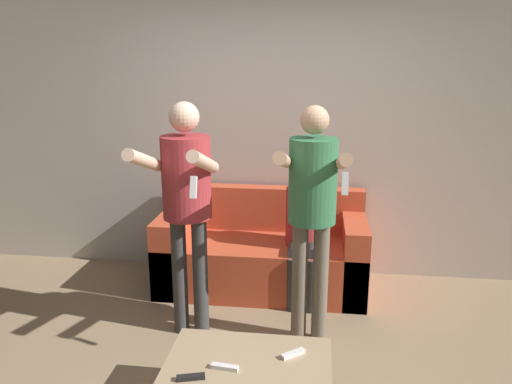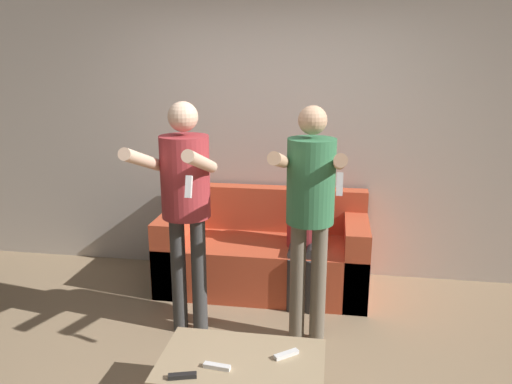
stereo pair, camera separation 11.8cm
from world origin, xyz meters
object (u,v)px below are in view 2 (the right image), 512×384
at_px(person_seated, 306,225).
at_px(remote_near, 182,376).
at_px(coffee_table, 242,365).
at_px(remote_mid, 217,366).
at_px(person_standing_right, 310,200).
at_px(person_standing_left, 185,192).
at_px(couch, 264,255).
at_px(remote_far, 286,354).

bearing_deg(person_seated, remote_near, -106.96).
xyz_separation_m(coffee_table, remote_mid, (-0.12, -0.10, 0.05)).
bearing_deg(person_standing_right, person_seated, 95.00).
distance_m(person_standing_left, person_seated, 1.16).
height_order(coffee_table, remote_mid, remote_mid).
distance_m(coffee_table, remote_mid, 0.16).
bearing_deg(person_standing_left, couch, 63.16).
bearing_deg(couch, person_standing_left, -116.84).
bearing_deg(person_seated, coffee_table, -99.47).
height_order(couch, person_seated, person_seated).
distance_m(person_standing_left, remote_near, 1.30).
bearing_deg(remote_far, person_standing_right, 84.37).
bearing_deg(remote_far, coffee_table, -163.98).
bearing_deg(remote_near, remote_mid, 34.25).
bearing_deg(person_seated, person_standing_left, -138.73).
relative_size(couch, remote_near, 11.67).
bearing_deg(coffee_table, couch, 93.96).
distance_m(person_standing_left, remote_far, 1.32).
bearing_deg(person_seated, remote_mid, -102.81).
bearing_deg(remote_mid, couch, 90.01).
relative_size(couch, remote_far, 12.84).
height_order(person_seated, coffee_table, person_seated).
distance_m(couch, person_seated, 0.54).
height_order(remote_near, remote_far, same).
xyz_separation_m(person_standing_right, remote_far, (-0.07, -0.76, -0.70)).
xyz_separation_m(couch, person_standing_left, (-0.44, -0.86, 0.79)).
bearing_deg(coffee_table, remote_near, -142.53).
distance_m(couch, remote_mid, 1.80).
relative_size(person_standing_left, person_seated, 1.46).
relative_size(person_standing_left, coffee_table, 1.86).
height_order(remote_near, remote_mid, same).
height_order(person_standing_left, person_standing_right, person_standing_left).
xyz_separation_m(person_standing_right, person_seated, (-0.06, 0.71, -0.42)).
distance_m(person_standing_right, coffee_table, 1.16).
relative_size(couch, remote_mid, 11.74).
xyz_separation_m(person_seated, remote_mid, (-0.37, -1.65, -0.28)).
height_order(couch, person_standing_left, person_standing_left).
xyz_separation_m(person_standing_right, coffee_table, (-0.32, -0.83, -0.75)).
xyz_separation_m(person_standing_right, remote_mid, (-0.44, -0.93, -0.70)).
xyz_separation_m(couch, coffee_table, (0.12, -1.69, 0.02)).
distance_m(couch, person_standing_right, 1.24).
relative_size(person_seated, coffee_table, 1.27).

